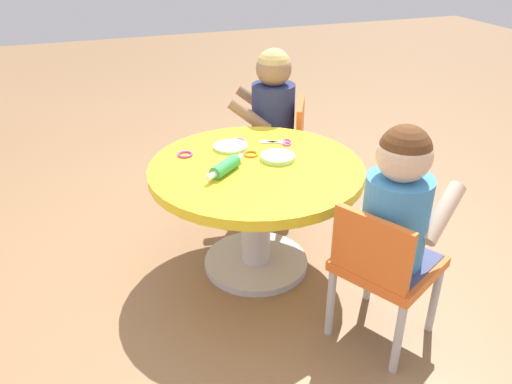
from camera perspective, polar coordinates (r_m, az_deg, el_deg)
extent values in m
plane|color=olive|center=(2.24, 0.00, -8.04)|extent=(10.00, 10.00, 0.00)
cylinder|color=silver|center=(2.23, 0.00, -7.73)|extent=(0.44, 0.44, 0.03)
cylinder|color=silver|center=(2.12, 0.00, -3.30)|extent=(0.12, 0.12, 0.43)
cylinder|color=yellow|center=(2.01, 0.00, 2.48)|extent=(0.84, 0.84, 0.04)
cylinder|color=#B7B7BC|center=(1.95, 19.18, -11.12)|extent=(0.03, 0.03, 0.28)
cylinder|color=#B7B7BC|center=(2.03, 12.52, -8.31)|extent=(0.03, 0.03, 0.28)
cylinder|color=#B7B7BC|center=(1.76, 15.48, -15.37)|extent=(0.03, 0.03, 0.28)
cylinder|color=#B7B7BC|center=(1.85, 8.27, -11.99)|extent=(0.03, 0.03, 0.28)
cube|color=orange|center=(1.79, 14.45, -7.70)|extent=(0.41, 0.41, 0.04)
cube|color=orange|center=(1.62, 12.65, -6.18)|extent=(0.25, 0.15, 0.22)
cube|color=#3F4772|center=(1.79, 14.46, -7.64)|extent=(0.36, 0.37, 0.04)
cylinder|color=#3F8CCC|center=(1.70, 15.13, -2.98)|extent=(0.21, 0.21, 0.30)
sphere|color=beige|center=(1.60, 16.14, 3.98)|extent=(0.17, 0.17, 0.17)
sphere|color=#593319|center=(1.60, 16.20, 4.40)|extent=(0.16, 0.16, 0.16)
cylinder|color=beige|center=(1.73, 19.98, -2.23)|extent=(0.15, 0.21, 0.17)
cylinder|color=beige|center=(1.81, 13.72, 0.08)|extent=(0.15, 0.21, 0.17)
cylinder|color=#B7B7BC|center=(2.81, -0.55, 3.26)|extent=(0.03, 0.03, 0.28)
cylinder|color=#B7B7BC|center=(2.58, -1.41, 0.85)|extent=(0.03, 0.03, 0.28)
cylinder|color=#B7B7BC|center=(2.78, 4.75, 2.93)|extent=(0.03, 0.03, 0.28)
cylinder|color=#B7B7BC|center=(2.55, 4.36, 0.47)|extent=(0.03, 0.03, 0.28)
cube|color=orange|center=(2.61, 1.84, 5.05)|extent=(0.40, 0.40, 0.04)
cube|color=orange|center=(2.55, 4.92, 7.51)|extent=(0.25, 0.15, 0.22)
cube|color=#3F4772|center=(2.61, 1.84, 5.09)|extent=(0.36, 0.37, 0.04)
cylinder|color=navy|center=(2.55, 1.90, 8.60)|extent=(0.21, 0.21, 0.30)
sphere|color=#997051|center=(2.48, 1.98, 13.54)|extent=(0.17, 0.17, 0.17)
sphere|color=tan|center=(2.48, 1.99, 13.82)|extent=(0.16, 0.16, 0.16)
cylinder|color=#997051|center=(2.66, 0.00, 9.98)|extent=(0.15, 0.21, 0.17)
cylinder|color=#997051|center=(2.45, -0.73, 8.39)|extent=(0.15, 0.21, 0.17)
cylinder|color=green|center=(1.93, -3.43, 2.81)|extent=(0.13, 0.14, 0.05)
cylinder|color=white|center=(1.86, -5.00, 1.75)|extent=(0.05, 0.05, 0.02)
cylinder|color=white|center=(2.00, -1.97, 3.79)|extent=(0.05, 0.05, 0.02)
cube|color=silver|center=(2.20, 1.86, 5.54)|extent=(0.04, 0.11, 0.01)
cube|color=silver|center=(2.20, 1.86, 5.54)|extent=(0.08, 0.10, 0.01)
torus|color=#D83F99|center=(2.22, 3.43, 5.67)|extent=(0.05, 0.05, 0.01)
torus|color=#D83F99|center=(2.18, 3.42, 5.31)|extent=(0.05, 0.05, 0.01)
cylinder|color=#B2E58C|center=(2.15, -2.83, 5.05)|extent=(0.14, 0.14, 0.01)
cylinder|color=#B2E58C|center=(2.04, 2.44, 3.89)|extent=(0.14, 0.14, 0.02)
torus|color=#D83FA5|center=(2.10, -7.87, 4.16)|extent=(0.06, 0.06, 0.01)
torus|color=#D83FA5|center=(2.21, -1.97, 5.66)|extent=(0.06, 0.06, 0.01)
torus|color=orange|center=(2.08, -0.57, 4.24)|extent=(0.06, 0.06, 0.01)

